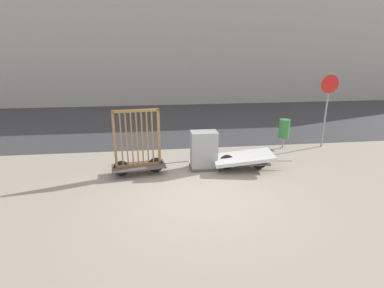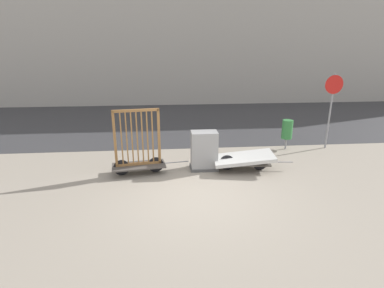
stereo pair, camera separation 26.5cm
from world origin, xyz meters
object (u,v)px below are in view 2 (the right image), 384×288
Objects in this scene: utility_cabinet at (204,152)px; bike_cart_with_bedframe at (138,153)px; sign_post at (332,100)px; trash_bin at (287,130)px; bike_cart_with_mattress at (244,159)px.

bike_cart_with_bedframe is at bearing -174.70° from utility_cabinet.
utility_cabinet is 0.44× the size of sign_post.
sign_post is at bearing -0.36° from trash_bin.
sign_post reaches higher than bike_cart_with_bedframe.
bike_cart_with_bedframe is 0.94× the size of bike_cart_with_mattress.
trash_bin is 0.40× the size of sign_post.
bike_cart_with_bedframe reaches higher than utility_cabinet.
sign_post is (4.58, 1.55, 1.21)m from utility_cabinet.
utility_cabinet reaches higher than bike_cart_with_mattress.
utility_cabinet is 4.99m from sign_post.
bike_cart_with_bedframe is 0.84× the size of sign_post.
trash_bin is at bearing 26.64° from utility_cabinet.
bike_cart_with_mattress is 4.09m from sign_post.
utility_cabinet is (1.87, 0.17, -0.10)m from bike_cart_with_bedframe.
bike_cart_with_mattress is (3.02, -0.00, -0.29)m from bike_cart_with_bedframe.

